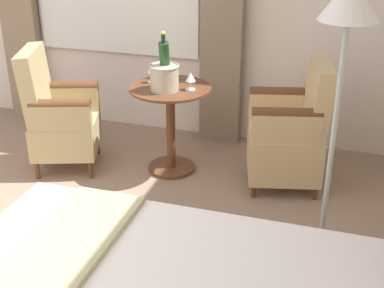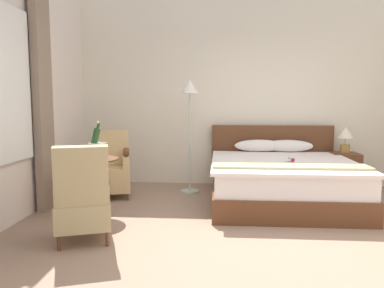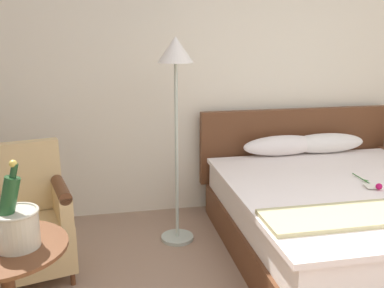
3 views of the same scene
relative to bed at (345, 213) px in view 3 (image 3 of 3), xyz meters
The scene contains 6 objects.
wall_headboard_side 1.78m from the bed, 111.07° to the left, with size 5.60×0.12×3.18m.
bed is the anchor object (origin of this frame).
floor_lamp_brass 1.74m from the bed, 161.28° to the left, with size 0.28×0.28×1.72m.
champagne_bucket 2.52m from the bed, 160.18° to the right, with size 0.23×0.23×0.45m.
wine_glass_near_bucket 2.52m from the bed, 164.70° to the right, with size 0.08×0.08×0.14m.
armchair_by_window 2.44m from the bed, behind, with size 0.65×0.67×0.97m.
Camera 3 is at (-1.40, -1.32, 1.75)m, focal length 40.00 mm.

